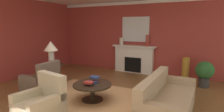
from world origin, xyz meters
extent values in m
plane|color=brown|center=(0.00, 0.00, 0.00)|extent=(9.43, 9.43, 0.00)
cube|color=#9E3833|center=(0.00, 3.42, 1.46)|extent=(7.85, 0.12, 2.92)
cube|color=#9E3833|center=(-3.69, 0.30, 1.46)|extent=(0.12, 7.31, 2.92)
cube|color=white|center=(0.00, 3.34, 2.84)|extent=(7.85, 0.08, 0.12)
cube|color=tan|center=(-0.08, -0.01, 0.01)|extent=(3.30, 2.52, 0.01)
cube|color=white|center=(-0.13, 3.21, 0.54)|extent=(1.60, 0.25, 1.07)
cube|color=black|center=(-0.13, 3.19, 0.35)|extent=(0.70, 0.26, 0.60)
cube|color=white|center=(-0.13, 3.18, 1.10)|extent=(1.80, 0.35, 0.06)
cube|color=silver|center=(-0.13, 3.33, 1.79)|extent=(1.15, 0.04, 1.01)
cube|color=tan|center=(1.84, 0.08, 0.23)|extent=(0.94, 2.12, 0.45)
cube|color=tan|center=(1.49, 0.09, 0.65)|extent=(0.24, 2.10, 0.40)
cube|color=tan|center=(1.86, 1.03, 0.31)|extent=(0.90, 0.22, 0.62)
cube|color=brown|center=(-1.66, -0.29, 0.22)|extent=(0.87, 0.87, 0.44)
cube|color=brown|center=(-1.34, -0.25, 0.70)|extent=(0.24, 0.81, 0.51)
cube|color=brown|center=(-1.69, 0.04, 0.30)|extent=(0.81, 0.22, 0.60)
cube|color=brown|center=(-1.62, -0.61, 0.30)|extent=(0.81, 0.22, 0.60)
cube|color=#C1B293|center=(-0.45, -1.40, 0.22)|extent=(0.93, 0.93, 0.44)
cube|color=#C1B293|center=(-0.39, -1.09, 0.70)|extent=(0.82, 0.30, 0.51)
cube|color=#C1B293|center=(-0.77, -1.34, 0.30)|extent=(0.28, 0.81, 0.60)
cube|color=#C1B293|center=(-0.12, -1.46, 0.30)|extent=(0.28, 0.81, 0.60)
cylinder|color=#2D2319|center=(-0.08, -0.01, 0.43)|extent=(1.00, 1.00, 0.04)
cylinder|color=#2D2319|center=(-0.08, -0.01, 0.21)|extent=(0.12, 0.12, 0.41)
cylinder|color=#2D2319|center=(-0.08, -0.01, 0.01)|extent=(0.56, 0.56, 0.03)
cube|color=#2D2319|center=(-1.91, 0.42, 0.68)|extent=(0.56, 0.56, 0.04)
cube|color=#2D2319|center=(-1.91, 0.42, 0.33)|extent=(0.10, 0.10, 0.66)
cube|color=#2D2319|center=(-1.91, 0.42, 0.02)|extent=(0.45, 0.45, 0.04)
cylinder|color=beige|center=(-1.91, 0.42, 0.92)|extent=(0.18, 0.18, 0.45)
cone|color=beige|center=(-1.91, 0.42, 1.30)|extent=(0.44, 0.44, 0.30)
cylinder|color=#B7892D|center=(1.90, 2.91, 0.42)|extent=(0.24, 0.24, 0.84)
cylinder|color=beige|center=(-0.68, 3.16, 1.28)|extent=(0.18, 0.18, 0.30)
cylinder|color=#9E3328|center=(0.42, 3.16, 1.36)|extent=(0.11, 0.11, 0.45)
cube|color=navy|center=(-0.11, 0.06, 0.48)|extent=(0.29, 0.25, 0.05)
cube|color=maroon|center=(-0.09, -0.16, 0.53)|extent=(0.25, 0.22, 0.05)
cube|color=navy|center=(-0.11, 0.17, 0.57)|extent=(0.27, 0.22, 0.05)
cylinder|color=#333333|center=(2.50, 2.50, 0.15)|extent=(0.32, 0.32, 0.30)
sphere|color=#28602D|center=(2.50, 2.50, 0.55)|extent=(0.56, 0.56, 0.56)
camera|label=1|loc=(2.43, -3.80, 1.94)|focal=29.18mm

